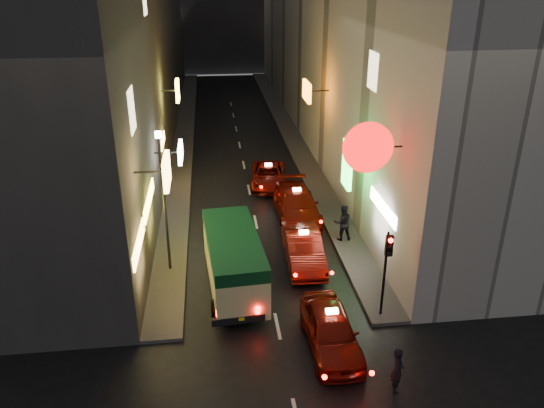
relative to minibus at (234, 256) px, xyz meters
name	(u,v)px	position (x,y,z in m)	size (l,w,h in m)	color
building_left	(124,18)	(-6.54, 22.78, 7.43)	(7.39, 52.00, 18.00)	#3B3836
building_right	(339,16)	(9.46, 22.78, 7.43)	(8.29, 52.00, 18.00)	#BBB4AB
sidewalk_left	(184,135)	(-2.79, 22.79, -1.49)	(1.50, 52.00, 0.15)	#4C4947
sidewalk_right	(289,131)	(5.71, 22.79, -1.49)	(1.50, 52.00, 0.15)	#4C4947
minibus	(234,256)	(0.00, 0.00, 0.00)	(2.45, 5.91, 2.48)	#D7D086
taxi_near	(331,328)	(3.15, -4.14, -0.73)	(2.22, 5.30, 1.85)	#690E06
taxi_second	(303,246)	(3.21, 1.80, -0.71)	(2.35, 5.43, 1.88)	#690E06
taxi_third	(297,202)	(3.68, 6.60, -0.67)	(2.32, 5.64, 1.96)	#690E06
taxi_far	(268,174)	(2.72, 11.40, -0.83)	(2.42, 4.81, 1.64)	#690E06
pedestrian_crossing	(398,367)	(4.76, -6.40, -0.66)	(0.60, 0.38, 1.81)	black
pedestrian_sidewalk	(343,220)	(5.44, 3.56, -0.40)	(0.77, 0.48, 2.04)	black
traffic_light	(387,258)	(5.46, -2.74, 1.12)	(0.26, 0.43, 3.50)	black
lamp_post	(164,194)	(-2.74, 1.79, 2.16)	(0.28, 0.28, 6.22)	black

